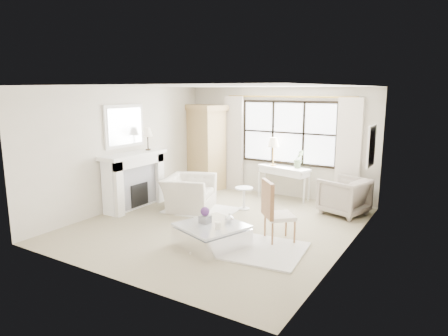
% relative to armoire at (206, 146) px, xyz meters
% --- Properties ---
extents(floor, '(5.50, 5.50, 0.00)m').
position_rel_armoire_xyz_m(floor, '(1.94, -2.45, -1.14)').
color(floor, tan).
rests_on(floor, ground).
extents(ceiling, '(5.50, 5.50, 0.00)m').
position_rel_armoire_xyz_m(ceiling, '(1.94, -2.45, 1.56)').
color(ceiling, white).
rests_on(ceiling, ground).
extents(wall_back, '(5.00, 0.00, 5.00)m').
position_rel_armoire_xyz_m(wall_back, '(1.94, 0.30, 0.21)').
color(wall_back, beige).
rests_on(wall_back, ground).
extents(wall_front, '(5.00, 0.00, 5.00)m').
position_rel_armoire_xyz_m(wall_front, '(1.94, -5.20, 0.21)').
color(wall_front, silver).
rests_on(wall_front, ground).
extents(wall_left, '(0.00, 5.50, 5.50)m').
position_rel_armoire_xyz_m(wall_left, '(-0.56, -2.45, 0.21)').
color(wall_left, beige).
rests_on(wall_left, ground).
extents(wall_right, '(0.00, 5.50, 5.50)m').
position_rel_armoire_xyz_m(wall_right, '(4.44, -2.45, 0.21)').
color(wall_right, beige).
rests_on(wall_right, ground).
extents(window_pane, '(2.40, 0.02, 1.50)m').
position_rel_armoire_xyz_m(window_pane, '(2.24, 0.28, 0.46)').
color(window_pane, white).
rests_on(window_pane, wall_back).
extents(window_frame, '(2.50, 0.04, 1.50)m').
position_rel_armoire_xyz_m(window_frame, '(2.24, 0.27, 0.46)').
color(window_frame, black).
rests_on(window_frame, wall_back).
extents(curtain_rod, '(3.30, 0.04, 0.04)m').
position_rel_armoire_xyz_m(curtain_rod, '(2.24, 0.22, 1.33)').
color(curtain_rod, gold).
rests_on(curtain_rod, wall_back).
extents(curtain_left, '(0.55, 0.10, 2.47)m').
position_rel_armoire_xyz_m(curtain_left, '(0.74, 0.20, 0.10)').
color(curtain_left, beige).
rests_on(curtain_left, ground).
extents(curtain_right, '(0.55, 0.10, 2.47)m').
position_rel_armoire_xyz_m(curtain_right, '(3.74, 0.20, 0.10)').
color(curtain_right, silver).
rests_on(curtain_right, ground).
extents(fireplace, '(0.58, 1.66, 1.26)m').
position_rel_armoire_xyz_m(fireplace, '(-0.33, -2.45, -0.49)').
color(fireplace, white).
rests_on(fireplace, ground).
extents(mirror_frame, '(0.05, 1.15, 0.95)m').
position_rel_armoire_xyz_m(mirror_frame, '(-0.53, -2.45, 0.70)').
color(mirror_frame, white).
rests_on(mirror_frame, wall_left).
extents(mirror_glass, '(0.02, 1.00, 0.80)m').
position_rel_armoire_xyz_m(mirror_glass, '(-0.50, -2.45, 0.70)').
color(mirror_glass, silver).
rests_on(mirror_glass, wall_left).
extents(art_frame, '(0.04, 0.62, 0.82)m').
position_rel_armoire_xyz_m(art_frame, '(4.41, -0.75, 0.41)').
color(art_frame, white).
rests_on(art_frame, wall_right).
extents(art_canvas, '(0.01, 0.52, 0.72)m').
position_rel_armoire_xyz_m(art_canvas, '(4.39, -0.75, 0.41)').
color(art_canvas, beige).
rests_on(art_canvas, wall_right).
extents(mantel_lamp, '(0.22, 0.22, 0.51)m').
position_rel_armoire_xyz_m(mantel_lamp, '(-0.28, -1.98, 0.51)').
color(mantel_lamp, black).
rests_on(mantel_lamp, fireplace).
extents(armoire, '(1.29, 1.05, 2.24)m').
position_rel_armoire_xyz_m(armoire, '(0.00, 0.00, 0.00)').
color(armoire, tan).
rests_on(armoire, floor).
extents(console_table, '(1.37, 0.75, 0.80)m').
position_rel_armoire_xyz_m(console_table, '(2.27, 0.02, -0.74)').
color(console_table, white).
rests_on(console_table, floor).
extents(console_lamp, '(0.28, 0.28, 0.69)m').
position_rel_armoire_xyz_m(console_lamp, '(1.98, 0.01, 0.22)').
color(console_lamp, gold).
rests_on(console_lamp, console_table).
extents(orchid_plant, '(0.31, 0.30, 0.44)m').
position_rel_armoire_xyz_m(orchid_plant, '(2.63, 0.03, -0.12)').
color(orchid_plant, '#5B724C').
rests_on(orchid_plant, console_table).
extents(side_table, '(0.40, 0.40, 0.51)m').
position_rel_armoire_xyz_m(side_table, '(1.88, -1.29, -0.81)').
color(side_table, silver).
rests_on(side_table, floor).
extents(rug_left, '(1.61, 1.22, 0.03)m').
position_rel_armoire_xyz_m(rug_left, '(1.13, -1.88, -1.13)').
color(rug_left, white).
rests_on(rug_left, floor).
extents(rug_right, '(1.82, 1.45, 0.03)m').
position_rel_armoire_xyz_m(rug_right, '(3.10, -3.21, -1.12)').
color(rug_right, silver).
rests_on(rug_right, floor).
extents(club_armchair, '(1.30, 1.40, 0.74)m').
position_rel_armoire_xyz_m(club_armchair, '(0.81, -1.89, -0.77)').
color(club_armchair, beige).
rests_on(club_armchair, floor).
extents(wingback_chair, '(1.09, 1.07, 0.80)m').
position_rel_armoire_xyz_m(wingback_chair, '(3.87, -0.47, -0.74)').
color(wingback_chair, gray).
rests_on(wingback_chair, floor).
extents(french_chair, '(0.68, 0.68, 1.08)m').
position_rel_armoire_xyz_m(french_chair, '(3.31, -2.65, -0.83)').
color(french_chair, '#9C6B41').
rests_on(french_chair, floor).
extents(coffee_table, '(1.27, 1.27, 0.38)m').
position_rel_armoire_xyz_m(coffee_table, '(2.43, -3.43, -0.96)').
color(coffee_table, white).
rests_on(coffee_table, floor).
extents(planter_box, '(0.18, 0.18, 0.13)m').
position_rel_armoire_xyz_m(planter_box, '(2.28, -3.42, -0.70)').
color(planter_box, gray).
rests_on(planter_box, coffee_table).
extents(planter_flowers, '(0.16, 0.16, 0.16)m').
position_rel_armoire_xyz_m(planter_flowers, '(2.28, -3.42, -0.55)').
color(planter_flowers, '#552B6D').
rests_on(planter_flowers, planter_box).
extents(pillar_candle, '(0.10, 0.10, 0.12)m').
position_rel_armoire_xyz_m(pillar_candle, '(2.64, -3.57, -0.70)').
color(pillar_candle, white).
rests_on(pillar_candle, coffee_table).
extents(coffee_vase, '(0.17, 0.17, 0.16)m').
position_rel_armoire_xyz_m(coffee_vase, '(2.62, -3.17, -0.68)').
color(coffee_vase, silver).
rests_on(coffee_vase, coffee_table).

